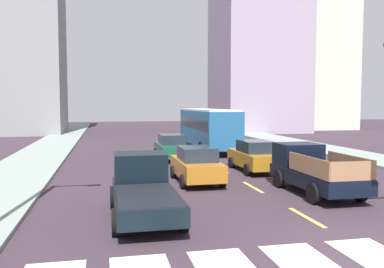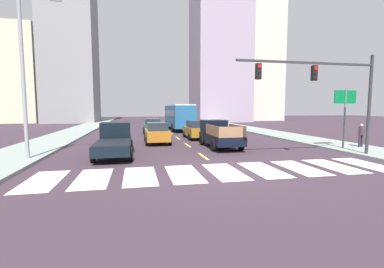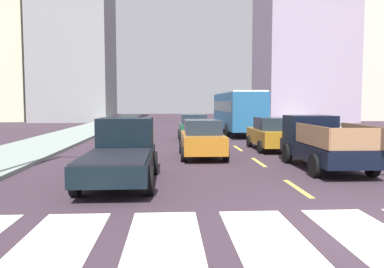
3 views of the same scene
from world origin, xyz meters
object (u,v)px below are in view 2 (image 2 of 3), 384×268
object	(u,v)px
sedan_mid	(152,126)
streetlight_left	(26,69)
traffic_signal_gantry	(331,85)
pickup_stakebed	(219,134)
pickup_dark	(115,140)
direction_sign_green	(345,106)
pedestrian_walking	(361,133)
sedan_far	(157,133)
city_bus	(179,115)
sedan_near_right	(196,130)

from	to	relation	value
sedan_mid	streetlight_left	distance (m)	16.43
sedan_mid	traffic_signal_gantry	world-z (taller)	traffic_signal_gantry
pickup_stakebed	pickup_dark	xyz separation A→B (m)	(-7.33, -2.15, -0.02)
direction_sign_green	pedestrian_walking	xyz separation A→B (m)	(1.59, 0.14, -1.92)
sedan_far	traffic_signal_gantry	size ratio (longest dim) A/B	0.52
pickup_stakebed	sedan_far	bearing A→B (deg)	146.05
city_bus	traffic_signal_gantry	bearing A→B (deg)	-78.12
pickup_dark	sedan_near_right	xyz separation A→B (m)	(6.88, 7.70, -0.06)
sedan_far	direction_sign_green	distance (m)	13.98
city_bus	sedan_near_right	distance (m)	10.80
direction_sign_green	sedan_near_right	bearing A→B (deg)	133.94
streetlight_left	pedestrian_walking	bearing A→B (deg)	-0.39
city_bus	direction_sign_green	bearing A→B (deg)	-68.51
traffic_signal_gantry	direction_sign_green	size ratio (longest dim) A/B	2.03
city_bus	sedan_mid	xyz separation A→B (m)	(-3.80, -5.19, -1.09)
pickup_dark	direction_sign_green	distance (m)	15.50
streetlight_left	sedan_near_right	bearing A→B (deg)	36.85
pedestrian_walking	streetlight_left	bearing A→B (deg)	47.72
direction_sign_green	sedan_far	bearing A→B (deg)	153.09
traffic_signal_gantry	streetlight_left	xyz separation A→B (m)	(-16.65, 2.62, 0.79)
sedan_near_right	pedestrian_walking	size ratio (longest dim) A/B	2.68
pickup_stakebed	sedan_mid	distance (m)	11.87
pickup_stakebed	sedan_far	distance (m)	5.29
pickup_dark	direction_sign_green	world-z (taller)	direction_sign_green
sedan_far	streetlight_left	bearing A→B (deg)	-143.74
pickup_stakebed	traffic_signal_gantry	world-z (taller)	traffic_signal_gantry
streetlight_left	sedan_far	bearing A→B (deg)	38.78
city_bus	pedestrian_walking	xyz separation A→B (m)	(10.00, -19.36, -0.84)
pedestrian_walking	pickup_stakebed	bearing A→B (deg)	30.36
sedan_far	sedan_near_right	xyz separation A→B (m)	(3.88, 2.51, 0.00)
pedestrian_walking	traffic_signal_gantry	bearing A→B (deg)	76.06
direction_sign_green	city_bus	bearing A→B (deg)	113.34
direction_sign_green	pedestrian_walking	bearing A→B (deg)	5.18
pickup_stakebed	traffic_signal_gantry	bearing A→B (deg)	-47.34
city_bus	pedestrian_walking	distance (m)	21.80
sedan_far	pedestrian_walking	bearing A→B (deg)	-26.23
sedan_near_right	direction_sign_green	xyz separation A→B (m)	(8.44, -8.76, 2.17)
sedan_mid	sedan_near_right	size ratio (longest dim) A/B	1.00
sedan_mid	pickup_stakebed	bearing A→B (deg)	-70.25
city_bus	sedan_mid	bearing A→B (deg)	-128.04
sedan_mid	direction_sign_green	world-z (taller)	direction_sign_green
sedan_near_right	city_bus	bearing A→B (deg)	87.80
sedan_mid	direction_sign_green	distance (m)	18.94
pickup_stakebed	sedan_near_right	bearing A→B (deg)	95.78
pickup_dark	pedestrian_walking	world-z (taller)	pickup_dark
sedan_far	pedestrian_walking	distance (m)	15.19
city_bus	direction_sign_green	distance (m)	21.26
pickup_dark	sedan_far	xyz separation A→B (m)	(3.00, 5.20, -0.06)
sedan_near_right	direction_sign_green	world-z (taller)	direction_sign_green
pickup_stakebed	streetlight_left	size ratio (longest dim) A/B	0.58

